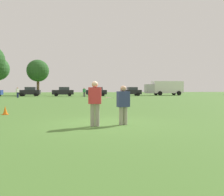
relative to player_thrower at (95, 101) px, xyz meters
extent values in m
plane|color=#47702D|center=(0.48, 0.51, -0.96)|extent=(196.80, 196.80, 0.00)
cylinder|color=gray|center=(-0.09, 0.02, -0.54)|extent=(0.16, 0.16, 0.85)
cylinder|color=gray|center=(0.09, -0.02, -0.54)|extent=(0.16, 0.16, 0.85)
cube|color=red|center=(0.00, 0.00, 0.20)|extent=(0.52, 0.36, 0.62)
sphere|color=#D8AD8C|center=(0.00, 0.00, 0.63)|extent=(0.24, 0.24, 0.24)
cylinder|color=gray|center=(1.23, 0.21, -0.61)|extent=(0.16, 0.16, 0.71)
cylinder|color=gray|center=(1.06, 0.17, -0.61)|extent=(0.16, 0.16, 0.71)
cube|color=navy|center=(1.15, 0.19, 0.05)|extent=(0.51, 0.35, 0.61)
sphere|color=tan|center=(1.15, 0.19, 0.47)|extent=(0.23, 0.23, 0.23)
cylinder|color=white|center=(0.56, 0.06, 0.11)|extent=(0.27, 0.27, 0.07)
cube|color=#D8590C|center=(-4.40, 5.05, -0.95)|extent=(0.32, 0.32, 0.03)
cone|color=orange|center=(-4.40, 5.05, -0.71)|extent=(0.24, 0.24, 0.45)
cube|color=black|center=(-8.43, 40.80, -0.18)|extent=(4.24, 1.90, 0.90)
cube|color=#2D333D|center=(-8.18, 40.80, 0.54)|extent=(2.04, 1.69, 0.64)
cylinder|color=black|center=(-9.76, 39.83, -0.63)|extent=(0.67, 0.24, 0.66)
cylinder|color=black|center=(-9.71, 41.83, -0.63)|extent=(0.67, 0.24, 0.66)
cylinder|color=black|center=(-7.16, 39.77, -0.63)|extent=(0.67, 0.24, 0.66)
cylinder|color=black|center=(-7.11, 41.77, -0.63)|extent=(0.67, 0.24, 0.66)
cube|color=black|center=(-1.84, 39.70, -0.18)|extent=(4.24, 1.90, 0.90)
cube|color=#2D333D|center=(-1.59, 39.69, 0.54)|extent=(2.04, 1.69, 0.64)
cylinder|color=black|center=(-3.17, 38.73, -0.63)|extent=(0.67, 0.24, 0.66)
cylinder|color=black|center=(-3.12, 40.73, -0.63)|extent=(0.67, 0.24, 0.66)
cylinder|color=black|center=(-0.57, 38.67, -0.63)|extent=(0.67, 0.24, 0.66)
cylinder|color=black|center=(-0.52, 40.67, -0.63)|extent=(0.67, 0.24, 0.66)
cube|color=black|center=(4.76, 39.38, -0.18)|extent=(4.24, 1.90, 0.90)
cube|color=#2D333D|center=(5.01, 39.38, 0.54)|extent=(2.04, 1.69, 0.64)
cylinder|color=black|center=(3.44, 38.42, -0.63)|extent=(0.67, 0.24, 0.66)
cylinder|color=black|center=(3.49, 40.41, -0.63)|extent=(0.67, 0.24, 0.66)
cylinder|color=black|center=(6.04, 38.35, -0.63)|extent=(0.67, 0.24, 0.66)
cylinder|color=black|center=(6.09, 40.35, -0.63)|extent=(0.67, 0.24, 0.66)
cube|color=black|center=(12.14, 39.50, -0.18)|extent=(4.24, 1.90, 0.90)
cube|color=#2D333D|center=(12.39, 39.50, 0.54)|extent=(2.04, 1.69, 0.64)
cylinder|color=black|center=(10.81, 38.54, -0.63)|extent=(0.67, 0.24, 0.66)
cylinder|color=black|center=(10.86, 40.53, -0.63)|extent=(0.67, 0.24, 0.66)
cylinder|color=black|center=(13.42, 38.47, -0.63)|extent=(0.67, 0.24, 0.66)
cylinder|color=black|center=(13.47, 40.47, -0.63)|extent=(0.67, 0.24, 0.66)
cube|color=white|center=(21.33, 42.03, 0.87)|extent=(6.86, 2.67, 2.70)
cube|color=#B2B2B7|center=(17.13, 42.14, 0.52)|extent=(1.86, 2.34, 2.00)
cylinder|color=black|center=(19.09, 40.72, -0.48)|extent=(0.97, 0.30, 0.96)
cylinder|color=black|center=(19.16, 43.46, -0.48)|extent=(0.97, 0.30, 0.96)
cylinder|color=black|center=(23.51, 40.61, -0.48)|extent=(0.97, 0.30, 0.96)
cylinder|color=black|center=(23.58, 43.35, -0.48)|extent=(0.97, 0.30, 0.96)
cylinder|color=#4C4C51|center=(2.09, 34.58, -0.54)|extent=(0.16, 0.16, 0.85)
cylinder|color=#4C4C51|center=(1.94, 34.49, -0.54)|extent=(0.16, 0.16, 0.85)
cube|color=#338C4C|center=(2.01, 34.54, 0.19)|extent=(0.53, 0.47, 0.60)
sphere|color=tan|center=(2.01, 34.54, 0.59)|extent=(0.23, 0.23, 0.23)
cylinder|color=#1E234C|center=(-9.08, 32.31, -0.53)|extent=(0.16, 0.16, 0.86)
cylinder|color=#1E234C|center=(-8.96, 32.45, -0.53)|extent=(0.16, 0.16, 0.86)
cube|color=silver|center=(-9.02, 32.38, 0.21)|extent=(0.52, 0.53, 0.61)
sphere|color=tan|center=(-9.02, 32.38, 0.63)|extent=(0.23, 0.23, 0.23)
cylinder|color=brown|center=(-7.48, 47.05, 0.76)|extent=(0.58, 0.58, 3.45)
sphere|color=#285623|center=(-7.48, 47.05, 4.58)|extent=(4.93, 4.93, 4.93)
camera|label=1|loc=(-1.03, -8.97, 0.45)|focal=38.34mm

